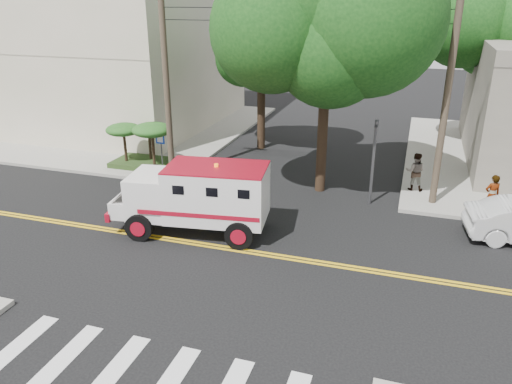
% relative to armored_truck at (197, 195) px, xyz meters
% --- Properties ---
extents(ground, '(100.00, 100.00, 0.00)m').
position_rel_armored_truck_xyz_m(ground, '(1.93, -0.91, -1.47)').
color(ground, black).
rests_on(ground, ground).
extents(sidewalk_nw, '(17.00, 17.00, 0.15)m').
position_rel_armored_truck_xyz_m(sidewalk_nw, '(-11.57, 12.59, -1.40)').
color(sidewalk_nw, gray).
rests_on(sidewalk_nw, ground).
extents(building_left, '(16.00, 14.00, 10.00)m').
position_rel_armored_truck_xyz_m(building_left, '(-13.57, 14.09, 3.68)').
color(building_left, '#B6B295').
rests_on(building_left, sidewalk_nw).
extents(utility_pole_left, '(0.28, 0.28, 9.00)m').
position_rel_armored_truck_xyz_m(utility_pole_left, '(-3.67, 5.09, 3.03)').
color(utility_pole_left, '#382D23').
rests_on(utility_pole_left, ground).
extents(utility_pole_right, '(0.28, 0.28, 9.00)m').
position_rel_armored_truck_xyz_m(utility_pole_right, '(8.23, 5.29, 3.03)').
color(utility_pole_right, '#382D23').
rests_on(utility_pole_right, ground).
extents(tree_main, '(6.08, 5.70, 9.85)m').
position_rel_armored_truck_xyz_m(tree_main, '(3.87, 5.30, 5.73)').
color(tree_main, black).
rests_on(tree_main, ground).
extents(tree_left, '(4.48, 4.20, 7.70)m').
position_rel_armored_truck_xyz_m(tree_left, '(-0.74, 10.88, 4.26)').
color(tree_left, black).
rests_on(tree_left, ground).
extents(tree_right, '(4.80, 4.50, 8.20)m').
position_rel_armored_truck_xyz_m(tree_right, '(10.78, 14.86, 4.62)').
color(tree_right, black).
rests_on(tree_right, ground).
extents(traffic_signal, '(0.15, 0.18, 3.60)m').
position_rel_armored_truck_xyz_m(traffic_signal, '(5.73, 4.69, 0.75)').
color(traffic_signal, '#3F3F42').
rests_on(traffic_signal, ground).
extents(accessibility_sign, '(0.45, 0.10, 2.02)m').
position_rel_armored_truck_xyz_m(accessibility_sign, '(-4.27, 5.27, -0.11)').
color(accessibility_sign, '#3F3F42').
rests_on(accessibility_sign, ground).
extents(palm_planter, '(3.52, 2.63, 2.36)m').
position_rel_armored_truck_xyz_m(palm_planter, '(-5.50, 5.72, 0.17)').
color(palm_planter, '#1E3314').
rests_on(palm_planter, sidewalk_nw).
extents(armored_truck, '(5.92, 2.95, 2.59)m').
position_rel_armored_truck_xyz_m(armored_truck, '(0.00, 0.00, 0.00)').
color(armored_truck, silver).
rests_on(armored_truck, ground).
extents(pedestrian_a, '(0.71, 0.60, 1.66)m').
position_rel_armored_truck_xyz_m(pedestrian_a, '(10.33, 4.59, -0.49)').
color(pedestrian_a, gray).
rests_on(pedestrian_a, sidewalk_ne).
extents(pedestrian_b, '(0.83, 0.65, 1.69)m').
position_rel_armored_truck_xyz_m(pedestrian_b, '(7.43, 6.52, -0.48)').
color(pedestrian_b, gray).
rests_on(pedestrian_b, sidewalk_ne).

